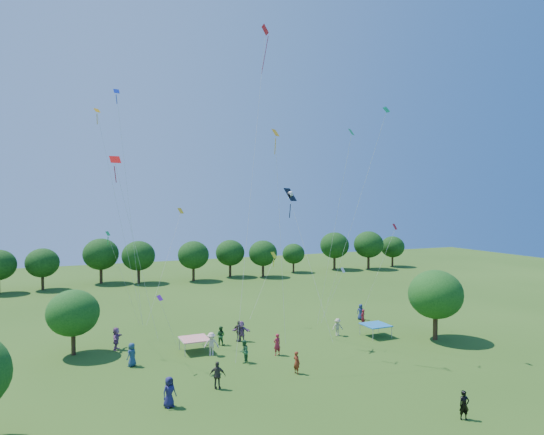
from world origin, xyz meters
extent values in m
cylinder|color=#422B19|center=(-13.24, 23.02, 0.81)|extent=(0.34, 0.34, 1.63)
ellipsoid|color=#1B5117|center=(-13.24, 23.02, 3.35)|extent=(4.06, 4.06, 3.65)
cylinder|color=#422B19|center=(16.08, 14.99, 1.00)|extent=(0.41, 0.41, 2.00)
ellipsoid|color=#1B5117|center=(16.08, 14.99, 4.00)|extent=(4.73, 4.73, 4.25)
cylinder|color=#422B19|center=(-16.56, 54.89, 0.92)|extent=(0.38, 0.38, 1.84)
ellipsoid|color=#153F12|center=(-16.56, 54.89, 3.72)|extent=(4.42, 4.42, 3.98)
cylinder|color=#422B19|center=(-8.83, 57.29, 1.07)|extent=(0.44, 0.44, 2.14)
ellipsoid|color=#153F12|center=(-8.83, 57.29, 4.33)|extent=(5.14, 5.14, 4.63)
cylinder|color=#422B19|center=(-3.73, 55.12, 1.01)|extent=(0.42, 0.42, 2.03)
ellipsoid|color=#153F12|center=(-3.73, 55.12, 4.09)|extent=(4.86, 4.86, 4.37)
cylinder|color=#422B19|center=(4.25, 54.00, 0.98)|extent=(0.40, 0.40, 1.96)
ellipsoid|color=#153F12|center=(4.25, 54.00, 3.96)|extent=(4.71, 4.71, 4.24)
cylinder|color=#422B19|center=(10.62, 55.53, 0.96)|extent=(0.39, 0.39, 1.91)
ellipsoid|color=#153F12|center=(10.62, 55.53, 3.87)|extent=(4.59, 4.59, 4.13)
cylinder|color=#422B19|center=(15.42, 53.36, 0.94)|extent=(0.39, 0.39, 1.89)
ellipsoid|color=#153F12|center=(15.42, 53.36, 3.82)|extent=(4.54, 4.54, 4.08)
cylinder|color=#422B19|center=(22.08, 55.90, 0.79)|extent=(0.33, 0.33, 1.58)
ellipsoid|color=#153F12|center=(22.08, 55.90, 3.20)|extent=(3.80, 3.80, 3.42)
cylinder|color=#422B19|center=(30.27, 56.13, 1.07)|extent=(0.44, 0.44, 2.13)
ellipsoid|color=#153F12|center=(30.27, 56.13, 4.31)|extent=(5.12, 5.12, 4.61)
cylinder|color=#422B19|center=(36.10, 54.14, 1.09)|extent=(0.45, 0.45, 2.18)
ellipsoid|color=#153F12|center=(36.10, 54.14, 4.41)|extent=(5.24, 5.24, 4.72)
cylinder|color=#422B19|center=(42.14, 55.19, 0.91)|extent=(0.37, 0.37, 1.81)
ellipsoid|color=#153F12|center=(42.14, 55.19, 3.66)|extent=(4.35, 4.35, 3.91)
cube|color=red|center=(-4.24, 20.04, 1.05)|extent=(2.20, 2.20, 0.08)
cylinder|color=#999999|center=(-5.24, 19.04, 0.55)|extent=(0.05, 0.05, 1.10)
cylinder|color=#999999|center=(-3.24, 19.04, 0.55)|extent=(0.05, 0.05, 1.10)
cylinder|color=#999999|center=(-5.24, 21.04, 0.55)|extent=(0.05, 0.05, 1.10)
cylinder|color=#999999|center=(-3.24, 21.04, 0.55)|extent=(0.05, 0.05, 1.10)
cube|color=#1A67AB|center=(11.83, 17.86, 1.05)|extent=(2.20, 2.20, 0.08)
cylinder|color=#999999|center=(10.83, 16.86, 0.55)|extent=(0.05, 0.05, 1.10)
cylinder|color=#999999|center=(12.83, 16.86, 0.55)|extent=(0.05, 0.05, 1.10)
cylinder|color=#999999|center=(10.83, 18.86, 0.55)|extent=(0.05, 0.05, 1.10)
cylinder|color=#999999|center=(12.83, 18.86, 0.55)|extent=(0.05, 0.05, 1.10)
imported|color=black|center=(6.56, 2.13, 0.81)|extent=(0.68, 0.53, 1.62)
imported|color=navy|center=(-9.34, 18.46, 0.87)|extent=(0.95, 0.91, 1.74)
imported|color=maroon|center=(13.00, 21.63, 0.78)|extent=(0.69, 0.60, 1.56)
imported|color=#245426|center=(-1.74, 20.95, 0.80)|extent=(0.88, 0.83, 1.60)
imported|color=beige|center=(-3.25, 18.56, 0.91)|extent=(1.30, 0.93, 1.82)
imported|color=#3B372F|center=(-4.79, 11.81, 0.89)|extent=(1.15, 0.91, 1.79)
imported|color=#87508A|center=(0.24, 21.27, 0.88)|extent=(1.70, 1.36, 1.76)
imported|color=navy|center=(14.05, 23.58, 0.81)|extent=(0.86, 0.87, 1.61)
imported|color=maroon|center=(1.54, 16.56, 0.86)|extent=(0.70, 0.52, 1.72)
imported|color=#265932|center=(-1.48, 15.92, 0.86)|extent=(0.85, 0.95, 1.71)
imported|color=#A79F85|center=(8.81, 19.44, 0.78)|extent=(1.10, 0.67, 1.56)
imported|color=#38302C|center=(0.02, 21.36, 0.89)|extent=(1.09, 1.06, 1.78)
imported|color=#844D84|center=(-9.99, 23.09, 0.92)|extent=(1.23, 1.83, 1.85)
imported|color=#1C1B4F|center=(-8.23, 10.28, 0.90)|extent=(1.01, 0.79, 1.81)
imported|color=maroon|center=(1.14, 12.26, 0.79)|extent=(0.54, 0.68, 1.59)
cube|color=black|center=(3.86, 19.04, 12.73)|extent=(1.43, 1.37, 1.10)
cube|color=black|center=(3.86, 19.09, 11.32)|extent=(0.08, 0.27, 1.18)
sphere|color=white|center=(3.86, 18.98, 12.83)|extent=(0.40, 0.40, 0.40)
cylinder|color=white|center=(3.86, 18.98, 12.55)|extent=(0.28, 0.56, 0.36)
cylinder|color=white|center=(3.86, 18.98, 12.55)|extent=(0.28, 0.56, 0.36)
cylinder|color=beige|center=(4.46, 16.47, 6.75)|extent=(1.22, 5.16, 10.90)
cube|color=red|center=(1.23, 18.24, 25.92)|extent=(0.50, 0.83, 0.69)
cube|color=red|center=(1.23, 18.29, 23.93)|extent=(0.44, 0.54, 2.94)
cylinder|color=beige|center=(-1.06, 15.34, 13.45)|extent=(4.60, 5.81, 24.30)
cube|color=red|center=(15.43, 19.92, 9.72)|extent=(0.70, 0.62, 0.56)
cylinder|color=beige|center=(14.56, 21.24, 5.38)|extent=(1.76, 2.66, 8.16)
cube|color=#FFA10D|center=(1.93, 17.77, 17.69)|extent=(0.80, 0.75, 0.58)
cube|color=#FFA10D|center=(1.93, 17.82, 16.60)|extent=(0.10, 0.29, 1.28)
cylinder|color=beige|center=(1.79, 16.48, 9.35)|extent=(0.31, 2.60, 16.10)
cube|color=gold|center=(-3.15, 29.55, 11.21)|extent=(0.73, 0.74, 0.56)
cylinder|color=beige|center=(-5.22, 27.23, 6.12)|extent=(4.15, 4.65, 9.65)
cube|color=green|center=(-10.62, 22.18, 9.62)|extent=(0.40, 0.44, 0.34)
cube|color=green|center=(-10.62, 22.23, 9.04)|extent=(0.08, 0.16, 0.65)
cylinder|color=beige|center=(-9.22, 23.77, 5.38)|extent=(2.82, 3.19, 8.16)
cube|color=#132FC1|center=(-9.41, 26.53, 21.79)|extent=(0.53, 0.38, 0.41)
cube|color=#132FC1|center=(-9.41, 26.58, 21.09)|extent=(0.15, 0.18, 0.78)
cylinder|color=beige|center=(-8.51, 25.73, 11.44)|extent=(1.84, 1.61, 20.29)
cube|color=#681A9C|center=(-7.57, 16.77, 5.25)|extent=(0.52, 0.52, 0.36)
cylinder|color=beige|center=(-6.81, 17.51, 3.18)|extent=(1.53, 1.51, 3.77)
cube|color=silver|center=(7.42, 16.32, 6.45)|extent=(0.53, 0.48, 0.41)
cylinder|color=beige|center=(7.29, 17.96, 3.78)|extent=(0.28, 3.28, 4.96)
cube|color=#0B94B2|center=(10.17, 14.32, 19.54)|extent=(0.46, 0.60, 0.40)
cylinder|color=beige|center=(8.66, 16.90, 10.31)|extent=(3.03, 5.19, 18.02)
cube|color=red|center=(-10.23, 19.87, 15.29)|extent=(0.84, 0.66, 0.55)
cube|color=red|center=(-10.23, 19.92, 14.18)|extent=(0.21, 0.26, 1.23)
cylinder|color=beige|center=(-8.69, 19.86, 8.14)|extent=(3.09, 0.04, 13.68)
cube|color=orange|center=(-10.90, 28.70, 20.38)|extent=(0.63, 0.59, 0.38)
cube|color=orange|center=(-10.90, 28.75, 19.60)|extent=(0.10, 0.22, 0.91)
cylinder|color=beige|center=(-9.22, 26.98, 10.73)|extent=(3.40, 3.47, 18.87)
cube|color=yellow|center=(5.01, 25.12, 6.90)|extent=(0.75, 0.71, 0.59)
cube|color=yellow|center=(5.01, 25.17, 6.11)|extent=(0.07, 0.17, 0.72)
cylinder|color=beige|center=(3.39, 24.21, 3.96)|extent=(3.25, 1.84, 5.32)
cube|color=#198E3F|center=(7.08, 14.64, 17.62)|extent=(0.67, 0.62, 0.50)
cylinder|color=beige|center=(6.93, 17.07, 9.34)|extent=(0.32, 4.88, 16.08)
camera|label=1|loc=(-13.84, -18.05, 12.22)|focal=32.00mm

